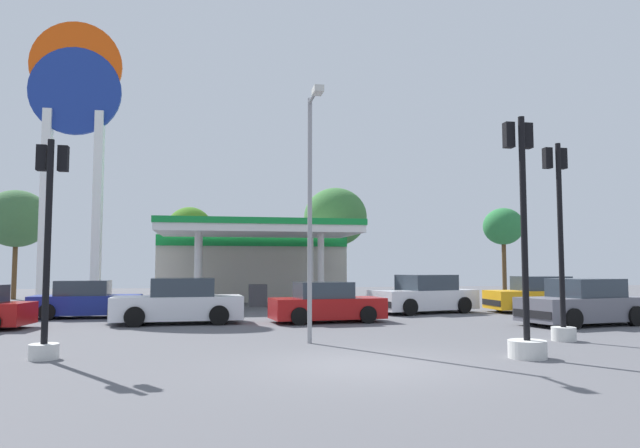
{
  "coord_description": "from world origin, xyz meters",
  "views": [
    {
      "loc": [
        -3.04,
        -11.31,
        1.95
      ],
      "look_at": [
        0.89,
        10.1,
        3.59
      ],
      "focal_mm": 32.38,
      "sensor_mm": 36.0,
      "label": 1
    }
  ],
  "objects_px": {
    "traffic_signal_2": "(525,285)",
    "corner_streetlamp": "(311,192)",
    "car_5": "(86,301)",
    "tree_2": "(335,217)",
    "car_3": "(327,304)",
    "traffic_signal_0": "(47,268)",
    "tree_0": "(16,219)",
    "car_2": "(424,296)",
    "car_6": "(538,296)",
    "station_pole_sign": "(74,122)",
    "tree_1": "(190,232)",
    "car_4": "(179,303)",
    "tree_3": "(503,227)",
    "traffic_signal_1": "(561,264)",
    "car_0": "(583,304)"
  },
  "relations": [
    {
      "from": "traffic_signal_2",
      "to": "corner_streetlamp",
      "type": "bearing_deg",
      "value": 144.41
    },
    {
      "from": "car_5",
      "to": "tree_2",
      "type": "distance_m",
      "value": 19.6
    },
    {
      "from": "car_3",
      "to": "traffic_signal_0",
      "type": "relative_size",
      "value": 0.88
    },
    {
      "from": "tree_0",
      "to": "car_2",
      "type": "bearing_deg",
      "value": -34.73
    },
    {
      "from": "car_2",
      "to": "traffic_signal_2",
      "type": "distance_m",
      "value": 12.35
    },
    {
      "from": "car_3",
      "to": "car_6",
      "type": "xyz_separation_m",
      "value": [
        10.05,
        2.93,
        0.06
      ]
    },
    {
      "from": "car_6",
      "to": "tree_0",
      "type": "relative_size",
      "value": 0.66
    },
    {
      "from": "corner_streetlamp",
      "to": "station_pole_sign",
      "type": "bearing_deg",
      "value": 122.69
    },
    {
      "from": "traffic_signal_2",
      "to": "tree_1",
      "type": "bearing_deg",
      "value": 107.33
    },
    {
      "from": "car_3",
      "to": "car_6",
      "type": "relative_size",
      "value": 0.94
    },
    {
      "from": "car_4",
      "to": "car_6",
      "type": "xyz_separation_m",
      "value": [
        15.22,
        2.5,
        -0.01
      ]
    },
    {
      "from": "car_6",
      "to": "tree_2",
      "type": "distance_m",
      "value": 16.41
    },
    {
      "from": "car_4",
      "to": "tree_2",
      "type": "distance_m",
      "value": 19.92
    },
    {
      "from": "car_3",
      "to": "tree_3",
      "type": "distance_m",
      "value": 24.59
    },
    {
      "from": "tree_3",
      "to": "traffic_signal_1",
      "type": "bearing_deg",
      "value": -114.98
    },
    {
      "from": "corner_streetlamp",
      "to": "car_5",
      "type": "bearing_deg",
      "value": 128.51
    },
    {
      "from": "traffic_signal_1",
      "to": "tree_0",
      "type": "relative_size",
      "value": 0.79
    },
    {
      "from": "car_4",
      "to": "traffic_signal_2",
      "type": "xyz_separation_m",
      "value": [
        7.87,
        -9.19,
        0.85
      ]
    },
    {
      "from": "tree_3",
      "to": "car_4",
      "type": "bearing_deg",
      "value": -141.15
    },
    {
      "from": "car_2",
      "to": "tree_3",
      "type": "height_order",
      "value": "tree_3"
    },
    {
      "from": "traffic_signal_2",
      "to": "tree_3",
      "type": "relative_size",
      "value": 0.85
    },
    {
      "from": "traffic_signal_1",
      "to": "car_2",
      "type": "bearing_deg",
      "value": 91.67
    },
    {
      "from": "station_pole_sign",
      "to": "tree_3",
      "type": "relative_size",
      "value": 2.23
    },
    {
      "from": "car_4",
      "to": "traffic_signal_0",
      "type": "relative_size",
      "value": 0.95
    },
    {
      "from": "car_5",
      "to": "tree_3",
      "type": "xyz_separation_m",
      "value": [
        25.26,
        14.36,
        4.19
      ]
    },
    {
      "from": "car_0",
      "to": "car_4",
      "type": "distance_m",
      "value": 13.88
    },
    {
      "from": "tree_2",
      "to": "corner_streetlamp",
      "type": "relative_size",
      "value": 1.13
    },
    {
      "from": "car_3",
      "to": "tree_3",
      "type": "bearing_deg",
      "value": 47.34
    },
    {
      "from": "tree_3",
      "to": "car_6",
      "type": "bearing_deg",
      "value": -113.16
    },
    {
      "from": "car_6",
      "to": "traffic_signal_0",
      "type": "xyz_separation_m",
      "value": [
        -17.56,
        -9.98,
        1.23
      ]
    },
    {
      "from": "car_4",
      "to": "traffic_signal_1",
      "type": "relative_size",
      "value": 0.85
    },
    {
      "from": "station_pole_sign",
      "to": "tree_3",
      "type": "xyz_separation_m",
      "value": [
        27.09,
        9.3,
        -4.08
      ]
    },
    {
      "from": "car_0",
      "to": "tree_2",
      "type": "distance_m",
      "value": 21.06
    },
    {
      "from": "car_6",
      "to": "corner_streetlamp",
      "type": "xyz_separation_m",
      "value": [
        -11.57,
        -8.67,
        3.2
      ]
    },
    {
      "from": "tree_2",
      "to": "tree_3",
      "type": "relative_size",
      "value": 1.18
    },
    {
      "from": "car_3",
      "to": "car_5",
      "type": "relative_size",
      "value": 1.02
    },
    {
      "from": "station_pole_sign",
      "to": "car_4",
      "type": "distance_m",
      "value": 12.77
    },
    {
      "from": "traffic_signal_1",
      "to": "corner_streetlamp",
      "type": "relative_size",
      "value": 0.83
    },
    {
      "from": "car_4",
      "to": "tree_1",
      "type": "relative_size",
      "value": 0.77
    },
    {
      "from": "station_pole_sign",
      "to": "car_3",
      "type": "bearing_deg",
      "value": -38.6
    },
    {
      "from": "station_pole_sign",
      "to": "traffic_signal_2",
      "type": "bearing_deg",
      "value": -52.27
    },
    {
      "from": "car_4",
      "to": "car_3",
      "type": "bearing_deg",
      "value": -4.74
    },
    {
      "from": "traffic_signal_2",
      "to": "corner_streetlamp",
      "type": "xyz_separation_m",
      "value": [
        -4.22,
        3.02,
        2.34
      ]
    },
    {
      "from": "car_6",
      "to": "traffic_signal_2",
      "type": "distance_m",
      "value": 13.84
    },
    {
      "from": "car_0",
      "to": "tree_0",
      "type": "xyz_separation_m",
      "value": [
        -24.4,
        20.48,
        4.23
      ]
    },
    {
      "from": "traffic_signal_2",
      "to": "corner_streetlamp",
      "type": "distance_m",
      "value": 5.69
    },
    {
      "from": "traffic_signal_2",
      "to": "car_2",
      "type": "bearing_deg",
      "value": 79.55
    },
    {
      "from": "car_0",
      "to": "traffic_signal_0",
      "type": "xyz_separation_m",
      "value": [
        -15.89,
        -4.45,
        1.23
      ]
    },
    {
      "from": "car_0",
      "to": "car_2",
      "type": "distance_m",
      "value": 6.88
    },
    {
      "from": "station_pole_sign",
      "to": "tree_1",
      "type": "relative_size",
      "value": 2.37
    }
  ]
}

